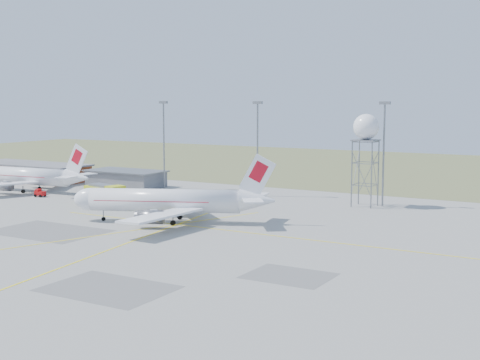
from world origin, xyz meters
The scene contains 12 objects.
ground centered at (0.00, 0.00, 0.00)m, with size 400.00×400.00×0.00m, color #A0A09B.
grass_strip centered at (0.00, 140.00, 0.01)m, with size 400.00×120.00×0.03m, color #576B3B.
building_orange centered at (-75.00, 62.00, 2.17)m, with size 33.00×12.00×4.30m.
building_grey centered at (-45.00, 64.00, 1.97)m, with size 19.00×10.00×3.90m.
mast_a centered at (-35.00, 66.00, 12.07)m, with size 2.20×0.50×20.50m.
mast_b centered at (-10.00, 66.00, 12.07)m, with size 2.20×0.50×20.50m.
mast_c centered at (18.00, 66.00, 12.07)m, with size 2.20×0.50×20.50m.
airliner_main centered at (-8.11, 31.00, 3.66)m, with size 33.55×31.33×11.94m.
airliner_far centered at (-59.05, 46.01, 3.47)m, with size 33.31×32.27×11.33m.
radar_tower centered at (14.90, 64.38, 10.15)m, with size 5.00×5.00×18.09m.
fire_truck centered at (-30.47, 40.45, 1.95)m, with size 10.70×6.07×4.07m.
baggage_tug centered at (-50.00, 41.41, 0.64)m, with size 2.28×1.89×1.68m.
Camera 1 is at (58.99, -59.97, 20.90)m, focal length 50.00 mm.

